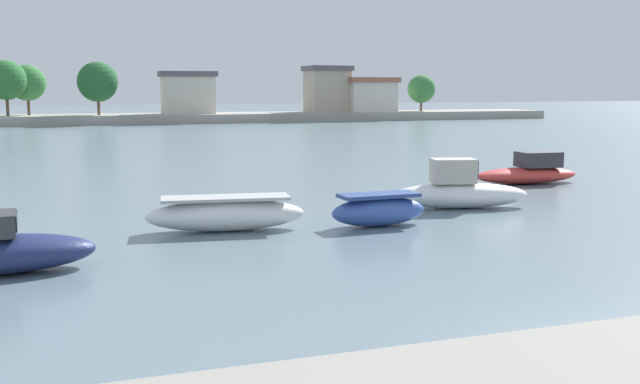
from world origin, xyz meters
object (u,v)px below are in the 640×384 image
object	(u,v)px
moored_boat_4	(459,191)
moored_boat_5	(529,172)
moored_boat_2	(226,214)
moored_boat_3	(379,210)

from	to	relation	value
moored_boat_4	moored_boat_5	distance (m)	8.83
moored_boat_4	moored_boat_5	xyz separation A→B (m)	(6.97, 5.42, -0.10)
moored_boat_2	moored_boat_4	size ratio (longest dim) A/B	0.95
moored_boat_4	moored_boat_3	bearing A→B (deg)	-137.39
moored_boat_3	moored_boat_5	xyz separation A→B (m)	(11.42, 7.83, 0.02)
moored_boat_3	moored_boat_4	distance (m)	5.06
moored_boat_2	moored_boat_5	xyz separation A→B (m)	(16.46, 6.97, 0.00)
moored_boat_3	moored_boat_5	bearing A→B (deg)	32.38
moored_boat_2	moored_boat_5	distance (m)	17.88
moored_boat_4	moored_boat_5	world-z (taller)	moored_boat_4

